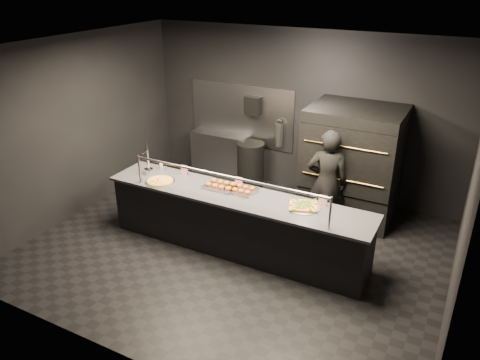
{
  "coord_description": "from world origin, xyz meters",
  "views": [
    {
      "loc": [
        2.88,
        -5.38,
        3.95
      ],
      "look_at": [
        -0.03,
        0.2,
        1.07
      ],
      "focal_mm": 35.0,
      "sensor_mm": 36.0,
      "label": 1
    }
  ],
  "objects_px": {
    "fire_extinguisher": "(279,134)",
    "slider_tray_b": "(240,189)",
    "service_counter": "(236,222)",
    "round_pizza": "(160,181)",
    "pizza_oven": "(352,162)",
    "beer_tap": "(148,165)",
    "trash_bin": "(251,165)",
    "prep_shelf": "(220,155)",
    "towel_dispenser": "(253,106)",
    "square_pizza": "(303,206)",
    "worker": "(327,183)",
    "slider_tray_a": "(221,185)"
  },
  "relations": [
    {
      "from": "fire_extinguisher",
      "to": "slider_tray_b",
      "type": "relative_size",
      "value": 0.95
    },
    {
      "from": "service_counter",
      "to": "round_pizza",
      "type": "relative_size",
      "value": 8.8
    },
    {
      "from": "pizza_oven",
      "to": "beer_tap",
      "type": "xyz_separation_m",
      "value": [
        -2.8,
        -1.87,
        0.11
      ]
    },
    {
      "from": "trash_bin",
      "to": "service_counter",
      "type": "bearing_deg",
      "value": -69.06
    },
    {
      "from": "fire_extinguisher",
      "to": "round_pizza",
      "type": "bearing_deg",
      "value": -109.32
    },
    {
      "from": "prep_shelf",
      "to": "towel_dispenser",
      "type": "bearing_deg",
      "value": 5.71
    },
    {
      "from": "round_pizza",
      "to": "square_pizza",
      "type": "distance_m",
      "value": 2.26
    },
    {
      "from": "pizza_oven",
      "to": "worker",
      "type": "distance_m",
      "value": 0.8
    },
    {
      "from": "prep_shelf",
      "to": "square_pizza",
      "type": "xyz_separation_m",
      "value": [
        2.61,
        -2.23,
        0.49
      ]
    },
    {
      "from": "slider_tray_b",
      "to": "square_pizza",
      "type": "distance_m",
      "value": 1.01
    },
    {
      "from": "square_pizza",
      "to": "trash_bin",
      "type": "distance_m",
      "value": 2.8
    },
    {
      "from": "beer_tap",
      "to": "square_pizza",
      "type": "height_order",
      "value": "beer_tap"
    },
    {
      "from": "prep_shelf",
      "to": "slider_tray_b",
      "type": "height_order",
      "value": "slider_tray_b"
    },
    {
      "from": "prep_shelf",
      "to": "beer_tap",
      "type": "distance_m",
      "value": 2.37
    },
    {
      "from": "prep_shelf",
      "to": "trash_bin",
      "type": "bearing_deg",
      "value": -12.02
    },
    {
      "from": "prep_shelf",
      "to": "worker",
      "type": "bearing_deg",
      "value": -24.58
    },
    {
      "from": "beer_tap",
      "to": "slider_tray_b",
      "type": "relative_size",
      "value": 1.03
    },
    {
      "from": "trash_bin",
      "to": "pizza_oven",
      "type": "bearing_deg",
      "value": -7.18
    },
    {
      "from": "fire_extinguisher",
      "to": "slider_tray_b",
      "type": "xyz_separation_m",
      "value": [
        0.35,
        -2.25,
        -0.11
      ]
    },
    {
      "from": "towel_dispenser",
      "to": "prep_shelf",
      "type": "bearing_deg",
      "value": -174.29
    },
    {
      "from": "prep_shelf",
      "to": "slider_tray_b",
      "type": "bearing_deg",
      "value": -53.6
    },
    {
      "from": "slider_tray_a",
      "to": "round_pizza",
      "type": "bearing_deg",
      "value": -163.21
    },
    {
      "from": "slider_tray_a",
      "to": "slider_tray_b",
      "type": "distance_m",
      "value": 0.32
    },
    {
      "from": "service_counter",
      "to": "pizza_oven",
      "type": "xyz_separation_m",
      "value": [
        1.2,
        1.9,
        0.5
      ]
    },
    {
      "from": "pizza_oven",
      "to": "fire_extinguisher",
      "type": "height_order",
      "value": "pizza_oven"
    },
    {
      "from": "towel_dispenser",
      "to": "trash_bin",
      "type": "height_order",
      "value": "towel_dispenser"
    },
    {
      "from": "service_counter",
      "to": "slider_tray_a",
      "type": "distance_m",
      "value": 0.6
    },
    {
      "from": "pizza_oven",
      "to": "prep_shelf",
      "type": "distance_m",
      "value": 2.88
    },
    {
      "from": "worker",
      "to": "prep_shelf",
      "type": "bearing_deg",
      "value": -42.35
    },
    {
      "from": "round_pizza",
      "to": "beer_tap",
      "type": "bearing_deg",
      "value": 152.8
    },
    {
      "from": "towel_dispenser",
      "to": "slider_tray_a",
      "type": "distance_m",
      "value": 2.41
    },
    {
      "from": "service_counter",
      "to": "slider_tray_b",
      "type": "relative_size",
      "value": 7.7
    },
    {
      "from": "prep_shelf",
      "to": "fire_extinguisher",
      "type": "xyz_separation_m",
      "value": [
        1.25,
        0.08,
        0.61
      ]
    },
    {
      "from": "service_counter",
      "to": "trash_bin",
      "type": "height_order",
      "value": "service_counter"
    },
    {
      "from": "round_pizza",
      "to": "slider_tray_a",
      "type": "xyz_separation_m",
      "value": [
        0.92,
        0.28,
        0.02
      ]
    },
    {
      "from": "square_pizza",
      "to": "slider_tray_b",
      "type": "bearing_deg",
      "value": 176.76
    },
    {
      "from": "square_pizza",
      "to": "trash_bin",
      "type": "xyz_separation_m",
      "value": [
        -1.83,
        2.06,
        -0.5
      ]
    },
    {
      "from": "towel_dispenser",
      "to": "slider_tray_b",
      "type": "height_order",
      "value": "towel_dispenser"
    },
    {
      "from": "slider_tray_b",
      "to": "worker",
      "type": "bearing_deg",
      "value": 43.88
    },
    {
      "from": "pizza_oven",
      "to": "towel_dispenser",
      "type": "height_order",
      "value": "pizza_oven"
    },
    {
      "from": "slider_tray_a",
      "to": "trash_bin",
      "type": "relative_size",
      "value": 0.61
    },
    {
      "from": "square_pizza",
      "to": "worker",
      "type": "relative_size",
      "value": 0.28
    },
    {
      "from": "service_counter",
      "to": "fire_extinguisher",
      "type": "relative_size",
      "value": 8.12
    },
    {
      "from": "slider_tray_a",
      "to": "slider_tray_b",
      "type": "height_order",
      "value": "slider_tray_a"
    },
    {
      "from": "slider_tray_a",
      "to": "square_pizza",
      "type": "distance_m",
      "value": 1.33
    },
    {
      "from": "beer_tap",
      "to": "slider_tray_b",
      "type": "height_order",
      "value": "beer_tap"
    },
    {
      "from": "pizza_oven",
      "to": "towel_dispenser",
      "type": "bearing_deg",
      "value": 166.86
    },
    {
      "from": "pizza_oven",
      "to": "slider_tray_a",
      "type": "bearing_deg",
      "value": -130.66
    },
    {
      "from": "service_counter",
      "to": "slider_tray_b",
      "type": "height_order",
      "value": "service_counter"
    },
    {
      "from": "prep_shelf",
      "to": "fire_extinguisher",
      "type": "height_order",
      "value": "fire_extinguisher"
    }
  ]
}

